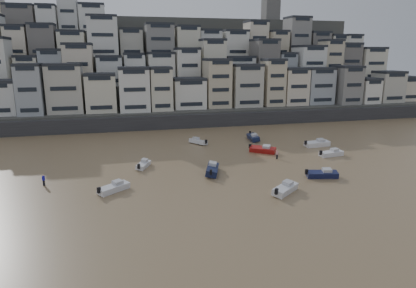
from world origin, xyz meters
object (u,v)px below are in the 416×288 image
object	(u,v)px
boat_f	(143,164)
boat_i	(253,137)
boat_j	(114,187)
person_blue	(44,180)
boat_c	(212,168)
boat_g	(317,143)
person_pink	(277,154)
boat_b	(322,173)
boat_a	(285,188)
boat_h	(198,141)
boat_d	(331,152)
boat_e	(263,149)

from	to	relation	value
boat_f	boat_i	xyz separation A→B (m)	(25.50, 14.93, 0.18)
boat_j	person_blue	xyz separation A→B (m)	(-10.03, 4.96, 0.16)
boat_c	boat_g	xyz separation A→B (m)	(25.84, 12.09, -0.01)
boat_j	boat_c	bearing A→B (deg)	-21.32
boat_j	person_pink	world-z (taller)	person_pink
boat_b	boat_c	size ratio (longest dim) A/B	0.87
boat_g	boat_i	size ratio (longest dim) A/B	1.03
boat_b	person_pink	size ratio (longest dim) A/B	3.02
boat_a	boat_i	size ratio (longest dim) A/B	0.96
boat_a	boat_h	size ratio (longest dim) A/B	1.15
boat_d	boat_h	distance (m)	27.35
boat_d	boat_f	distance (m)	35.22
boat_c	boat_h	xyz separation A→B (m)	(2.12, 20.32, -0.16)
boat_i	person_blue	size ratio (longest dim) A/B	3.35
boat_f	boat_h	xyz separation A→B (m)	(12.76, 14.42, 0.05)
boat_e	boat_j	xyz separation A→B (m)	(-28.40, -14.70, -0.05)
boat_c	boat_e	bearing A→B (deg)	-32.99
boat_b	boat_i	world-z (taller)	boat_i
boat_b	boat_c	world-z (taller)	boat_c
boat_a	boat_e	bearing A→B (deg)	37.82
boat_i	person_blue	distance (m)	45.32
boat_e	boat_f	size ratio (longest dim) A/B	1.23
person_blue	boat_c	bearing A→B (deg)	-0.84
boat_a	boat_g	size ratio (longest dim) A/B	0.93
boat_e	boat_i	size ratio (longest dim) A/B	0.95
boat_h	boat_g	bearing A→B (deg)	-142.00
boat_a	person_blue	size ratio (longest dim) A/B	3.21
boat_g	boat_j	xyz separation A→B (m)	(-41.39, -16.67, -0.11)
boat_d	boat_i	xyz separation A→B (m)	(-9.71, 16.14, 0.08)
boat_h	person_blue	world-z (taller)	person_blue
boat_h	boat_i	bearing A→B (deg)	-120.56
boat_e	person_blue	bearing A→B (deg)	-127.80
boat_b	boat_c	xyz separation A→B (m)	(-16.18, 6.22, 0.11)
boat_d	person_blue	bearing A→B (deg)	175.85
boat_d	boat_f	world-z (taller)	boat_d
boat_a	person_blue	world-z (taller)	person_blue
boat_d	boat_g	bearing A→B (deg)	71.16
boat_j	boat_g	bearing A→B (deg)	-15.80
boat_c	boat_d	size ratio (longest dim) A/B	1.15
boat_d	boat_f	xyz separation A→B (m)	(-35.20, 1.21, -0.10)
person_blue	boat_f	bearing A→B (deg)	20.29
boat_j	person_blue	world-z (taller)	person_blue
boat_e	boat_b	bearing A→B (deg)	-40.49
boat_h	boat_i	xyz separation A→B (m)	(12.73, 0.51, 0.13)
boat_b	boat_f	xyz separation A→B (m)	(-26.82, 12.12, -0.10)
boat_g	person_pink	distance (m)	13.80
boat_e	boat_g	distance (m)	13.14
boat_e	person_blue	xyz separation A→B (m)	(-38.42, -9.75, 0.11)
person_blue	person_pink	distance (m)	39.66
boat_f	boat_h	size ratio (longest dim) A/B	0.93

